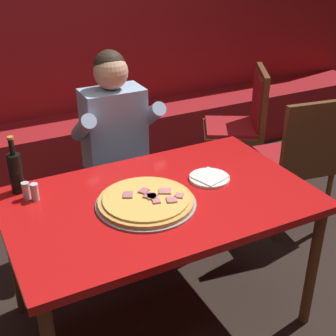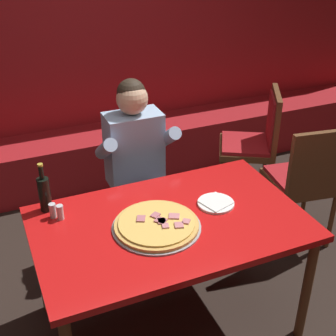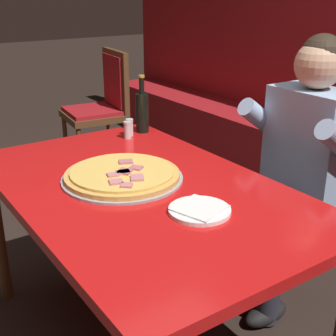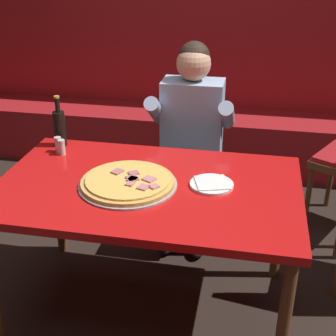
{
  "view_description": "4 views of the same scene",
  "coord_description": "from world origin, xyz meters",
  "px_view_note": "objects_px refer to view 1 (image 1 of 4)",
  "views": [
    {
      "loc": [
        -0.85,
        -1.73,
        1.91
      ],
      "look_at": [
        0.1,
        0.12,
        0.83
      ],
      "focal_mm": 50.0,
      "sensor_mm": 36.0,
      "label": 1
    },
    {
      "loc": [
        -0.82,
        -1.89,
        2.24
      ],
      "look_at": [
        0.08,
        0.2,
        0.96
      ],
      "focal_mm": 50.0,
      "sensor_mm": 36.0,
      "label": 2
    },
    {
      "loc": [
        1.4,
        -0.83,
        1.46
      ],
      "look_at": [
        -0.14,
        0.22,
        0.73
      ],
      "focal_mm": 50.0,
      "sensor_mm": 36.0,
      "label": 3
    },
    {
      "loc": [
        0.47,
        -1.93,
        1.82
      ],
      "look_at": [
        0.07,
        0.14,
        0.78
      ],
      "focal_mm": 50.0,
      "sensor_mm": 36.0,
      "label": 4
    }
  ],
  "objects_px": {
    "diner_seated_blue_shirt": "(120,145)",
    "shaker_red_pepper_flakes": "(35,193)",
    "dining_chair_near_left": "(300,154)",
    "beer_bottle": "(16,171)",
    "plate_white_paper": "(209,178)",
    "dining_chair_far_right": "(243,121)",
    "main_dining_table": "(160,210)",
    "shaker_black_pepper": "(26,191)",
    "pizza": "(146,201)"
  },
  "relations": [
    {
      "from": "diner_seated_blue_shirt",
      "to": "shaker_red_pepper_flakes",
      "type": "bearing_deg",
      "value": -141.2
    },
    {
      "from": "shaker_red_pepper_flakes",
      "to": "diner_seated_blue_shirt",
      "type": "height_order",
      "value": "diner_seated_blue_shirt"
    },
    {
      "from": "dining_chair_near_left",
      "to": "beer_bottle",
      "type": "bearing_deg",
      "value": 179.18
    },
    {
      "from": "shaker_red_pepper_flakes",
      "to": "beer_bottle",
      "type": "bearing_deg",
      "value": 114.6
    },
    {
      "from": "plate_white_paper",
      "to": "dining_chair_far_right",
      "type": "distance_m",
      "value": 1.33
    },
    {
      "from": "main_dining_table",
      "to": "plate_white_paper",
      "type": "height_order",
      "value": "plate_white_paper"
    },
    {
      "from": "main_dining_table",
      "to": "shaker_red_pepper_flakes",
      "type": "bearing_deg",
      "value": 154.97
    },
    {
      "from": "shaker_black_pepper",
      "to": "pizza",
      "type": "bearing_deg",
      "value": -32.79
    },
    {
      "from": "main_dining_table",
      "to": "plate_white_paper",
      "type": "relative_size",
      "value": 6.96
    },
    {
      "from": "dining_chair_near_left",
      "to": "diner_seated_blue_shirt",
      "type": "bearing_deg",
      "value": 159.56
    },
    {
      "from": "pizza",
      "to": "plate_white_paper",
      "type": "distance_m",
      "value": 0.4
    },
    {
      "from": "shaker_red_pepper_flakes",
      "to": "diner_seated_blue_shirt",
      "type": "bearing_deg",
      "value": 38.8
    },
    {
      "from": "shaker_red_pepper_flakes",
      "to": "dining_chair_far_right",
      "type": "bearing_deg",
      "value": 23.32
    },
    {
      "from": "diner_seated_blue_shirt",
      "to": "dining_chair_far_right",
      "type": "xyz_separation_m",
      "value": [
        1.12,
        0.25,
        -0.13
      ]
    },
    {
      "from": "shaker_black_pepper",
      "to": "shaker_red_pepper_flakes",
      "type": "bearing_deg",
      "value": -42.77
    },
    {
      "from": "plate_white_paper",
      "to": "dining_chair_near_left",
      "type": "distance_m",
      "value": 0.97
    },
    {
      "from": "plate_white_paper",
      "to": "diner_seated_blue_shirt",
      "type": "relative_size",
      "value": 0.16
    },
    {
      "from": "main_dining_table",
      "to": "diner_seated_blue_shirt",
      "type": "distance_m",
      "value": 0.76
    },
    {
      "from": "pizza",
      "to": "plate_white_paper",
      "type": "relative_size",
      "value": 2.25
    },
    {
      "from": "beer_bottle",
      "to": "dining_chair_far_right",
      "type": "relative_size",
      "value": 0.3
    },
    {
      "from": "shaker_red_pepper_flakes",
      "to": "pizza",
      "type": "bearing_deg",
      "value": -31.92
    },
    {
      "from": "pizza",
      "to": "shaker_red_pepper_flakes",
      "type": "height_order",
      "value": "shaker_red_pepper_flakes"
    },
    {
      "from": "diner_seated_blue_shirt",
      "to": "dining_chair_near_left",
      "type": "xyz_separation_m",
      "value": [
        1.11,
        -0.41,
        -0.13
      ]
    },
    {
      "from": "diner_seated_blue_shirt",
      "to": "pizza",
      "type": "bearing_deg",
      "value": -103.07
    },
    {
      "from": "plate_white_paper",
      "to": "dining_chair_near_left",
      "type": "xyz_separation_m",
      "value": [
        0.9,
        0.3,
        -0.19
      ]
    },
    {
      "from": "plate_white_paper",
      "to": "diner_seated_blue_shirt",
      "type": "height_order",
      "value": "diner_seated_blue_shirt"
    },
    {
      "from": "pizza",
      "to": "dining_chair_far_right",
      "type": "height_order",
      "value": "dining_chair_far_right"
    },
    {
      "from": "beer_bottle",
      "to": "diner_seated_blue_shirt",
      "type": "height_order",
      "value": "diner_seated_blue_shirt"
    },
    {
      "from": "diner_seated_blue_shirt",
      "to": "dining_chair_near_left",
      "type": "bearing_deg",
      "value": -20.44
    },
    {
      "from": "beer_bottle",
      "to": "dining_chair_near_left",
      "type": "relative_size",
      "value": 0.3
    },
    {
      "from": "main_dining_table",
      "to": "dining_chair_far_right",
      "type": "xyz_separation_m",
      "value": [
        1.21,
        1.0,
        -0.1
      ]
    },
    {
      "from": "beer_bottle",
      "to": "diner_seated_blue_shirt",
      "type": "bearing_deg",
      "value": 29.49
    },
    {
      "from": "shaker_black_pepper",
      "to": "dining_chair_far_right",
      "type": "xyz_separation_m",
      "value": [
        1.78,
        0.72,
        -0.22
      ]
    },
    {
      "from": "pizza",
      "to": "beer_bottle",
      "type": "distance_m",
      "value": 0.65
    },
    {
      "from": "main_dining_table",
      "to": "shaker_red_pepper_flakes",
      "type": "height_order",
      "value": "shaker_red_pepper_flakes"
    },
    {
      "from": "main_dining_table",
      "to": "dining_chair_far_right",
      "type": "height_order",
      "value": "dining_chair_far_right"
    },
    {
      "from": "beer_bottle",
      "to": "dining_chair_near_left",
      "type": "xyz_separation_m",
      "value": [
        1.8,
        -0.03,
        -0.29
      ]
    },
    {
      "from": "beer_bottle",
      "to": "plate_white_paper",
      "type": "bearing_deg",
      "value": -19.96
    },
    {
      "from": "dining_chair_near_left",
      "to": "dining_chair_far_right",
      "type": "relative_size",
      "value": 0.99
    },
    {
      "from": "diner_seated_blue_shirt",
      "to": "beer_bottle",
      "type": "bearing_deg",
      "value": -150.51
    },
    {
      "from": "shaker_black_pepper",
      "to": "diner_seated_blue_shirt",
      "type": "distance_m",
      "value": 0.82
    },
    {
      "from": "pizza",
      "to": "diner_seated_blue_shirt",
      "type": "xyz_separation_m",
      "value": [
        0.18,
        0.79,
        -0.07
      ]
    },
    {
      "from": "shaker_black_pepper",
      "to": "dining_chair_near_left",
      "type": "relative_size",
      "value": 0.09
    },
    {
      "from": "shaker_black_pepper",
      "to": "main_dining_table",
      "type": "bearing_deg",
      "value": -26.3
    },
    {
      "from": "plate_white_paper",
      "to": "pizza",
      "type": "bearing_deg",
      "value": -169.37
    },
    {
      "from": "pizza",
      "to": "diner_seated_blue_shirt",
      "type": "height_order",
      "value": "diner_seated_blue_shirt"
    },
    {
      "from": "shaker_red_pepper_flakes",
      "to": "dining_chair_far_right",
      "type": "xyz_separation_m",
      "value": [
        1.75,
        0.75,
        -0.22
      ]
    },
    {
      "from": "main_dining_table",
      "to": "pizza",
      "type": "relative_size",
      "value": 3.09
    },
    {
      "from": "shaker_black_pepper",
      "to": "dining_chair_far_right",
      "type": "distance_m",
      "value": 1.93
    },
    {
      "from": "shaker_red_pepper_flakes",
      "to": "main_dining_table",
      "type": "bearing_deg",
      "value": -25.03
    }
  ]
}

